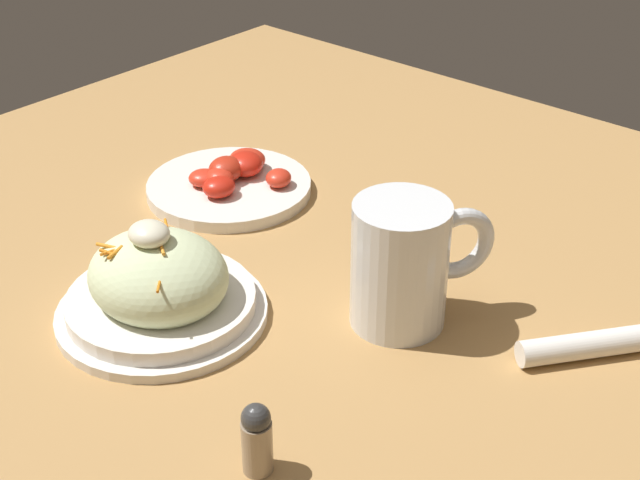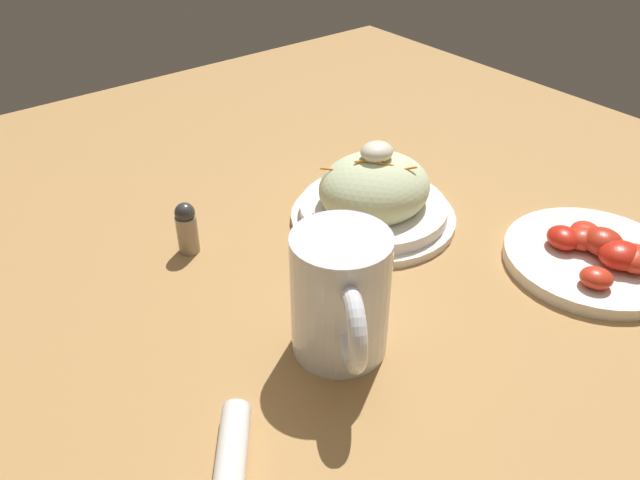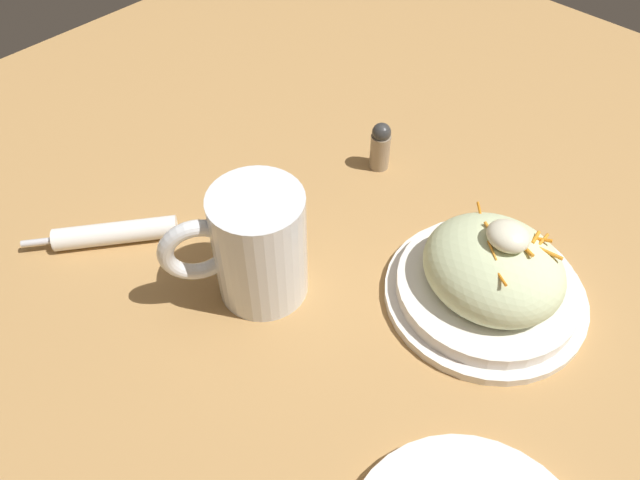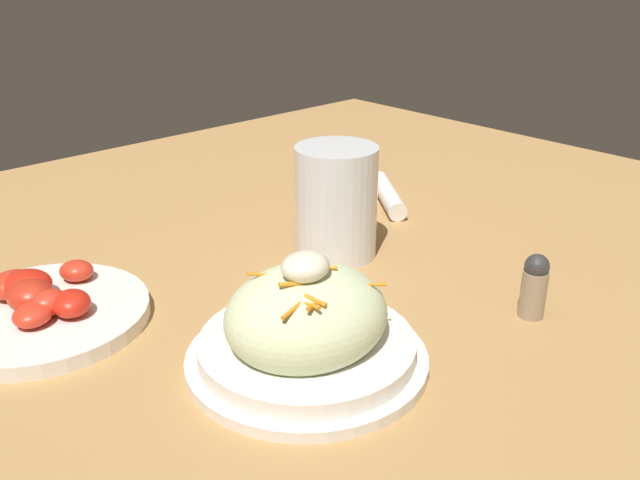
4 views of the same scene
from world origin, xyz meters
TOP-DOWN VIEW (x-y plane):
  - ground_plane at (0.00, 0.00)m, footprint 1.43×1.43m
  - salad_plate at (-0.13, -0.05)m, footprint 0.22×0.22m
  - beer_mug at (0.06, 0.11)m, footprint 0.11×0.14m
  - napkin_roll at (0.24, 0.18)m, footprint 0.12×0.15m
  - salt_shaker at (0.10, -0.14)m, footprint 0.03×0.03m

SIDE VIEW (x-z plane):
  - ground_plane at x=0.00m, z-range 0.00..0.00m
  - napkin_roll at x=0.24m, z-range 0.00..0.03m
  - salt_shaker at x=0.10m, z-range 0.00..0.07m
  - salad_plate at x=-0.13m, z-range -0.02..0.09m
  - beer_mug at x=0.06m, z-range 0.00..0.13m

